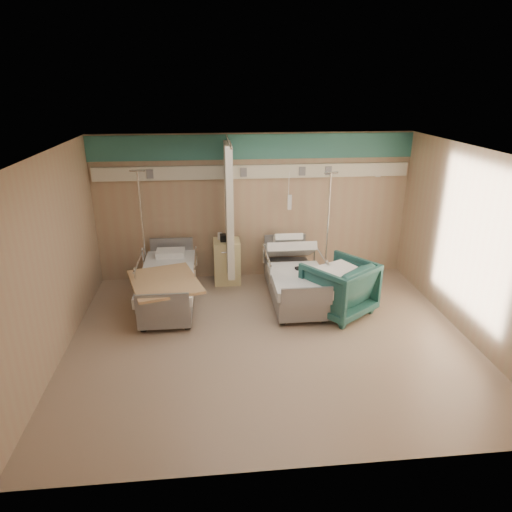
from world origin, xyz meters
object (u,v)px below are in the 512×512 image
(bedside_cabinet, at_px, (227,261))
(visitor_armchair, at_px, (339,288))
(bed_right, at_px, (294,283))
(iv_stand_right, at_px, (326,260))
(iv_stand_left, at_px, (146,264))
(bed_left, at_px, (169,288))

(bedside_cabinet, distance_m, visitor_armchair, 2.32)
(bed_right, height_order, bedside_cabinet, bedside_cabinet)
(bed_right, distance_m, visitor_armchair, 0.87)
(bedside_cabinet, relative_size, visitor_armchair, 0.84)
(iv_stand_right, xyz_separation_m, iv_stand_left, (-3.43, 0.13, 0.02))
(visitor_armchair, relative_size, iv_stand_left, 0.45)
(bed_right, bearing_deg, visitor_armchair, -40.87)
(bed_left, xyz_separation_m, iv_stand_right, (2.95, 0.72, 0.13))
(bedside_cabinet, xyz_separation_m, visitor_armchair, (1.80, -1.46, 0.03))
(iv_stand_left, bearing_deg, bedside_cabinet, 2.16)
(iv_stand_right, bearing_deg, bed_right, -136.24)
(bed_left, bearing_deg, bedside_cabinet, 40.60)
(bed_left, height_order, iv_stand_left, iv_stand_left)
(visitor_armchair, bearing_deg, bed_left, -47.35)
(iv_stand_left, bearing_deg, bed_right, -17.45)
(visitor_armchair, bearing_deg, iv_stand_right, -130.52)
(bed_left, relative_size, bedside_cabinet, 2.54)
(bed_right, bearing_deg, iv_stand_left, 162.55)
(bed_right, xyz_separation_m, visitor_armchair, (0.65, -0.56, 0.14))
(iv_stand_right, bearing_deg, bed_left, -166.36)
(bedside_cabinet, relative_size, iv_stand_left, 0.38)
(bed_left, height_order, iv_stand_right, iv_stand_right)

